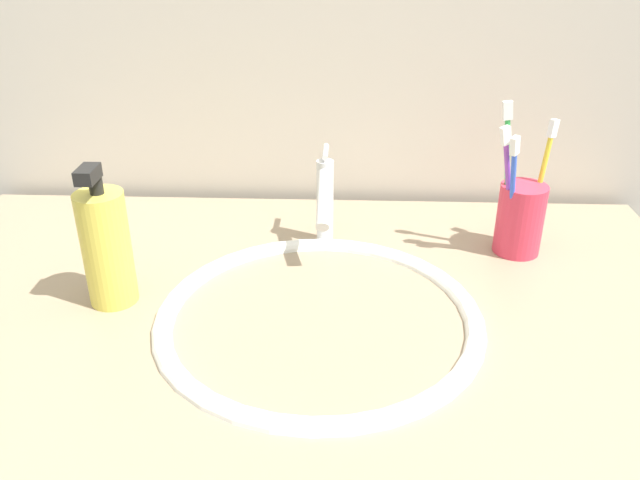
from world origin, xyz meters
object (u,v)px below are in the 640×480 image
Objects in this scene: toothbrush_cup at (520,219)px; toothbrush_green at (507,168)px; faucet at (325,199)px; toothbrush_blue at (513,189)px; toothbrush_purple at (508,183)px; toothbrush_yellow at (542,176)px; soap_dispenser at (106,247)px.

toothbrush_cup is 0.48× the size of toothbrush_green.
faucet reaches higher than toothbrush_cup.
toothbrush_blue is (0.00, -0.03, -0.02)m from toothbrush_green.
toothbrush_cup is at bearing 28.04° from toothbrush_purple.
toothbrush_green is at bearing 87.44° from toothbrush_purple.
toothbrush_yellow is at bearing 12.84° from toothbrush_green.
toothbrush_yellow is at bearing 31.67° from toothbrush_cup.
toothbrush_green reaches higher than soap_dispenser.
toothbrush_purple is 0.01m from toothbrush_blue.
toothbrush_green is (0.25, -0.00, 0.05)m from faucet.
toothbrush_blue is at bearing -6.45° from faucet.
toothbrush_purple reaches higher than soap_dispenser.
toothbrush_yellow is (0.30, 0.01, 0.04)m from faucet.
toothbrush_green reaches higher than toothbrush_blue.
soap_dispenser is (-0.51, -0.13, -0.03)m from toothbrush_blue.
faucet is at bearing 175.11° from toothbrush_purple.
toothbrush_green is at bearing -0.68° from faucet.
soap_dispenser is (-0.53, -0.15, 0.02)m from toothbrush_cup.
toothbrush_yellow is at bearing 16.74° from soap_dispenser.
soap_dispenser is at bearing -163.26° from toothbrush_yellow.
toothbrush_cup is at bearing 15.96° from soap_dispenser.
toothbrush_blue is 0.96× the size of soap_dispenser.
toothbrush_blue is at bearing -56.98° from toothbrush_purple.
toothbrush_cup is 0.55× the size of soap_dispenser.
soap_dispenser is at bearing -165.66° from toothbrush_blue.
faucet is at bearing 178.63° from toothbrush_cup.
faucet is 0.27m from toothbrush_cup.
toothbrush_purple is (-0.03, -0.01, 0.06)m from toothbrush_cup.
toothbrush_purple is at bearing -151.96° from toothbrush_cup.
toothbrush_green reaches higher than toothbrush_yellow.
faucet is 0.25m from toothbrush_green.
toothbrush_purple reaches higher than faucet.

